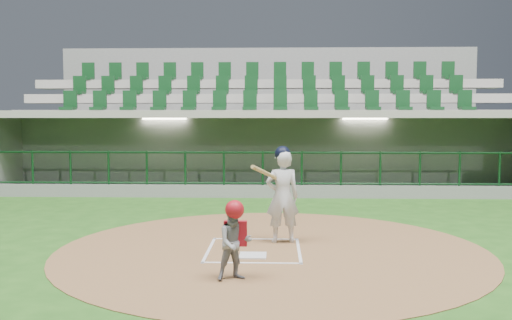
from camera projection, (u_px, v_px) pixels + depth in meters
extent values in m
plane|color=#204D16|center=(255.00, 247.00, 9.80)|extent=(120.00, 120.00, 0.00)
cylinder|color=brown|center=(272.00, 249.00, 9.59)|extent=(7.20, 7.20, 0.01)
cube|color=silver|center=(253.00, 255.00, 9.10)|extent=(0.43, 0.43, 0.02)
cube|color=silver|center=(209.00, 250.00, 9.53)|extent=(0.05, 1.80, 0.01)
cube|color=white|center=(299.00, 250.00, 9.47)|extent=(0.05, 1.80, 0.01)
cube|color=white|center=(256.00, 239.00, 10.35)|extent=(1.55, 0.05, 0.01)
cube|color=white|center=(252.00, 263.00, 8.65)|extent=(1.55, 0.05, 0.01)
cube|color=slate|center=(264.00, 208.00, 17.31)|extent=(15.00, 3.00, 0.10)
cube|color=slate|center=(265.00, 159.00, 18.80)|extent=(15.00, 0.20, 2.70)
cube|color=#ACA698|center=(265.00, 151.00, 18.66)|extent=(13.50, 0.04, 0.90)
cube|color=slate|center=(20.00, 162.00, 17.47)|extent=(0.20, 3.00, 2.70)
cube|color=#99958B|center=(264.00, 114.00, 16.85)|extent=(15.40, 3.50, 0.20)
cube|color=slate|center=(263.00, 192.00, 15.72)|extent=(15.00, 0.15, 0.40)
cube|color=black|center=(263.00, 135.00, 15.60)|extent=(15.00, 0.01, 0.95)
cube|color=brown|center=(265.00, 195.00, 18.34)|extent=(12.75, 0.40, 0.45)
cube|color=white|center=(165.00, 119.00, 17.21)|extent=(1.30, 0.35, 0.04)
cube|color=white|center=(364.00, 119.00, 17.00)|extent=(1.30, 0.35, 0.04)
imported|color=#A91912|center=(119.00, 176.00, 18.30)|extent=(1.21, 0.93, 1.66)
imported|color=#AA1214|center=(188.00, 174.00, 18.17)|extent=(1.09, 0.54, 1.79)
imported|color=#AC1219|center=(347.00, 176.00, 17.98)|extent=(0.98, 0.78, 1.75)
imported|color=#B2131B|center=(420.00, 180.00, 17.67)|extent=(1.49, 0.81, 1.53)
cube|color=gray|center=(266.00, 147.00, 20.42)|extent=(17.00, 6.50, 2.50)
cube|color=gray|center=(265.00, 115.00, 18.84)|extent=(16.60, 0.95, 0.30)
cube|color=#9D988E|center=(266.00, 99.00, 19.75)|extent=(16.60, 0.95, 0.30)
cube|color=gray|center=(266.00, 84.00, 20.65)|extent=(16.60, 0.95, 0.30)
cube|color=slate|center=(267.00, 110.00, 23.66)|extent=(17.00, 0.25, 5.05)
imported|color=silver|center=(282.00, 197.00, 10.04)|extent=(0.65, 0.48, 1.63)
sphere|color=black|center=(283.00, 154.00, 9.98)|extent=(0.28, 0.28, 0.28)
cylinder|color=#A48A4B|center=(268.00, 174.00, 9.77)|extent=(0.58, 0.79, 0.39)
imported|color=gray|center=(235.00, 243.00, 7.76)|extent=(0.60, 0.54, 1.02)
sphere|color=#A5111C|center=(235.00, 210.00, 7.72)|extent=(0.26, 0.26, 0.26)
cube|color=maroon|center=(235.00, 233.00, 7.90)|extent=(0.32, 0.10, 0.35)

